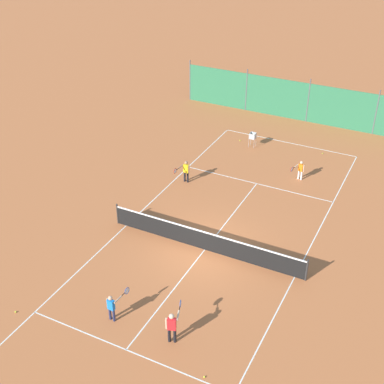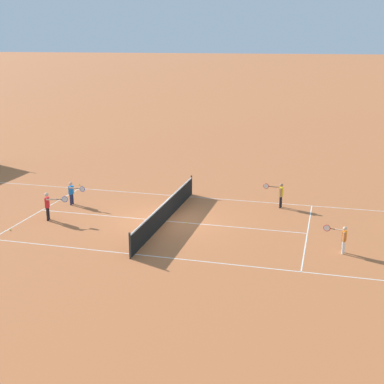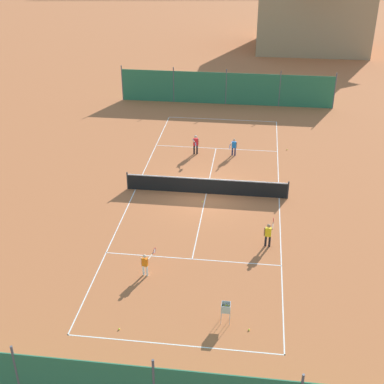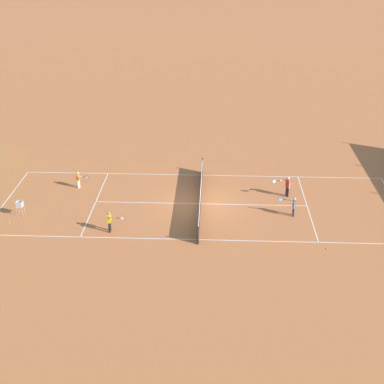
{
  "view_description": "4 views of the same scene",
  "coord_description": "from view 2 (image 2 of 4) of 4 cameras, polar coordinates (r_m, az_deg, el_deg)",
  "views": [
    {
      "loc": [
        -7.93,
        17.01,
        14.47
      ],
      "look_at": [
        1.76,
        -2.22,
        1.28
      ],
      "focal_mm": 50.0,
      "sensor_mm": 36.0,
      "label": 1
    },
    {
      "loc": [
        -22.24,
        -7.13,
        8.08
      ],
      "look_at": [
        1.5,
        -0.84,
        1.04
      ],
      "focal_mm": 50.0,
      "sensor_mm": 36.0,
      "label": 2
    },
    {
      "loc": [
        2.54,
        -26.52,
        14.54
      ],
      "look_at": [
        -0.66,
        -1.27,
        0.74
      ],
      "focal_mm": 50.0,
      "sensor_mm": 36.0,
      "label": 3
    },
    {
      "loc": [
        28.51,
        0.69,
        15.2
      ],
      "look_at": [
        0.6,
        -0.5,
        1.09
      ],
      "focal_mm": 50.0,
      "sensor_mm": 36.0,
      "label": 4
    }
  ],
  "objects": [
    {
      "name": "ground_plane",
      "position": [
        24.72,
        -2.78,
        -3.11
      ],
      "size": [
        600.0,
        600.0,
        0.0
      ],
      "primitive_type": "plane",
      "color": "#BC6638"
    },
    {
      "name": "tennis_net",
      "position": [
        24.56,
        -2.8,
        -2.01
      ],
      "size": [
        9.18,
        0.08,
        1.06
      ],
      "color": "#2D2D2D",
      "rests_on": "ground"
    },
    {
      "name": "player_far_baseline",
      "position": [
        21.69,
        15.79,
        -4.68
      ],
      "size": [
        0.53,
        0.91,
        1.1
      ],
      "color": "white",
      "rests_on": "ground"
    },
    {
      "name": "player_near_service",
      "position": [
        27.59,
        -12.69,
        0.04
      ],
      "size": [
        0.45,
        0.97,
        1.17
      ],
      "color": "#23284C",
      "rests_on": "ground"
    },
    {
      "name": "tennis_ball_mid_court",
      "position": [
        24.34,
        -0.59,
        -3.32
      ],
      "size": [
        0.07,
        0.07,
        0.07
      ],
      "primitive_type": "sphere",
      "color": "#CCE033",
      "rests_on": "ground"
    },
    {
      "name": "player_far_service",
      "position": [
        26.83,
        9.38,
        -0.14
      ],
      "size": [
        0.47,
        1.01,
        1.24
      ],
      "color": "black",
      "rests_on": "ground"
    },
    {
      "name": "player_near_baseline",
      "position": [
        25.46,
        -15.09,
        -1.28
      ],
      "size": [
        0.42,
        1.12,
        1.31
      ],
      "color": "black",
      "rests_on": "ground"
    },
    {
      "name": "tennis_ball_near_corner",
      "position": [
        24.81,
        -18.83,
        -3.84
      ],
      "size": [
        0.07,
        0.07,
        0.07
      ],
      "primitive_type": "sphere",
      "color": "#CCE033",
      "rests_on": "ground"
    },
    {
      "name": "court_line_markings",
      "position": [
        24.72,
        -2.78,
        -3.11
      ],
      "size": [
        8.25,
        23.85,
        0.01
      ],
      "color": "white",
      "rests_on": "ground"
    },
    {
      "name": "tennis_ball_alley_left",
      "position": [
        31.38,
        -11.96,
        0.77
      ],
      "size": [
        0.07,
        0.07,
        0.07
      ],
      "primitive_type": "sphere",
      "color": "#CCE033",
      "rests_on": "ground"
    }
  ]
}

